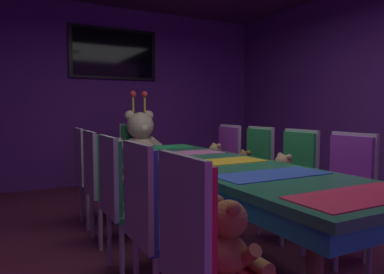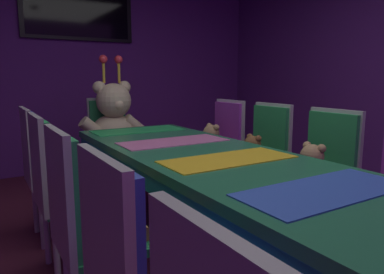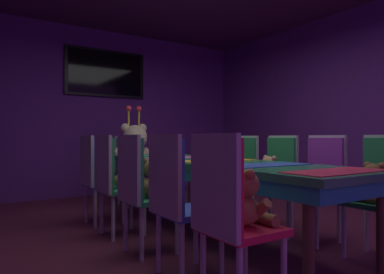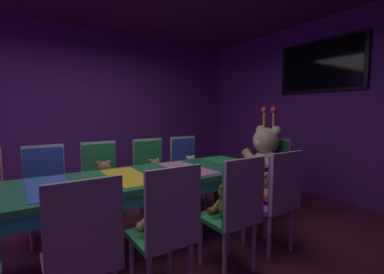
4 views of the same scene
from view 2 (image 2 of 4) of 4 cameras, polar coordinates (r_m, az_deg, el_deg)
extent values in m
cube|color=#59267F|center=(4.91, -17.58, 11.44)|extent=(5.20, 0.12, 2.80)
cube|color=#26724C|center=(2.02, 5.88, -4.31)|extent=(0.90, 3.06, 0.05)
cube|color=teal|center=(2.04, 5.84, -6.36)|extent=(0.88, 3.00, 0.10)
cylinder|color=#4C3826|center=(3.44, -3.02, -4.85)|extent=(0.07, 0.07, 0.69)
cylinder|color=#4C3826|center=(3.16, -15.41, -6.46)|extent=(0.07, 0.07, 0.69)
cube|color=blue|center=(1.56, 20.54, -7.92)|extent=(0.77, 0.32, 0.01)
cube|color=yellow|center=(2.01, 5.89, -3.53)|extent=(0.77, 0.32, 0.01)
cube|color=pink|center=(2.55, -2.94, -0.73)|extent=(0.77, 0.32, 0.01)
cube|color=green|center=(3.13, -8.60, 1.08)|extent=(0.77, 0.32, 0.01)
cube|color=#2D47B2|center=(1.10, -12.63, -16.78)|extent=(0.05, 0.38, 0.50)
cube|color=#B2B2B7|center=(1.10, -13.75, -16.97)|extent=(0.03, 0.41, 0.55)
cube|color=#268C4C|center=(1.77, -13.21, -15.99)|extent=(0.40, 0.40, 0.04)
cube|color=#268C4C|center=(1.63, -19.64, -8.35)|extent=(0.05, 0.38, 0.50)
cube|color=#B2B2B7|center=(1.63, -20.39, -8.43)|extent=(0.03, 0.41, 0.55)
cylinder|color=#B2B2B7|center=(2.06, -9.94, -19.27)|extent=(0.04, 0.04, 0.42)
ellipsoid|color=olive|center=(1.73, -13.34, -12.72)|extent=(0.20, 0.20, 0.16)
sphere|color=olive|center=(1.68, -12.95, -8.03)|extent=(0.16, 0.16, 0.16)
sphere|color=#AE7747|center=(1.70, -11.17, -8.18)|extent=(0.06, 0.06, 0.06)
sphere|color=olive|center=(1.72, -14.24, -5.62)|extent=(0.06, 0.06, 0.06)
sphere|color=olive|center=(1.61, -12.95, -6.63)|extent=(0.06, 0.06, 0.06)
cylinder|color=olive|center=(1.82, -13.10, -10.96)|extent=(0.06, 0.14, 0.13)
cylinder|color=olive|center=(1.65, -10.83, -13.18)|extent=(0.06, 0.14, 0.13)
cylinder|color=olive|center=(1.83, -9.80, -13.09)|extent=(0.07, 0.15, 0.07)
cylinder|color=olive|center=(1.74, -8.46, -14.30)|extent=(0.07, 0.15, 0.07)
cube|color=#268C4C|center=(2.35, -17.99, -9.74)|extent=(0.40, 0.40, 0.04)
cube|color=#268C4C|center=(2.24, -22.81, -3.74)|extent=(0.05, 0.38, 0.50)
cube|color=#B2B2B7|center=(2.24, -23.36, -3.79)|extent=(0.03, 0.41, 0.55)
cylinder|color=#B2B2B7|center=(2.61, -15.06, -13.02)|extent=(0.04, 0.04, 0.42)
cylinder|color=#B2B2B7|center=(2.33, -12.75, -15.77)|extent=(0.04, 0.04, 0.42)
cylinder|color=#B2B2B7|center=(2.55, -22.18, -13.96)|extent=(0.04, 0.04, 0.42)
cylinder|color=#B2B2B7|center=(2.26, -20.80, -16.97)|extent=(0.04, 0.04, 0.42)
ellipsoid|color=#9E7247|center=(2.32, -18.11, -7.43)|extent=(0.18, 0.18, 0.14)
sphere|color=#9E7247|center=(2.29, -17.89, -4.30)|extent=(0.14, 0.14, 0.14)
sphere|color=tan|center=(2.30, -16.70, -4.43)|extent=(0.05, 0.05, 0.05)
sphere|color=#9E7247|center=(2.32, -18.65, -2.77)|extent=(0.05, 0.05, 0.05)
sphere|color=#9E7247|center=(2.22, -18.03, -3.29)|extent=(0.05, 0.05, 0.05)
cylinder|color=#9E7247|center=(2.41, -17.77, -6.45)|extent=(0.05, 0.13, 0.12)
cylinder|color=#9E7247|center=(2.24, -16.68, -7.58)|extent=(0.05, 0.13, 0.12)
cylinder|color=#9E7247|center=(2.40, -15.59, -7.92)|extent=(0.06, 0.13, 0.06)
cylinder|color=#9E7247|center=(2.32, -14.94, -8.55)|extent=(0.06, 0.13, 0.06)
cube|color=#2D47B2|center=(2.87, -20.43, -6.39)|extent=(0.40, 0.40, 0.04)
cube|color=#2D47B2|center=(2.78, -24.39, -1.40)|extent=(0.05, 0.38, 0.50)
cube|color=#B2B2B7|center=(2.78, -24.83, -1.44)|extent=(0.03, 0.41, 0.55)
cylinder|color=#B2B2B7|center=(3.11, -17.83, -9.42)|extent=(0.04, 0.04, 0.42)
cylinder|color=#B2B2B7|center=(2.82, -16.27, -11.35)|extent=(0.04, 0.04, 0.42)
cylinder|color=#B2B2B7|center=(3.06, -23.74, -10.10)|extent=(0.04, 0.04, 0.42)
cylinder|color=#B2B2B7|center=(2.76, -22.82, -12.16)|extent=(0.04, 0.04, 0.42)
ellipsoid|color=beige|center=(2.84, -20.54, -4.52)|extent=(0.17, 0.17, 0.14)
sphere|color=beige|center=(2.82, -20.38, -2.01)|extent=(0.14, 0.14, 0.14)
sphere|color=#FDDCAD|center=(2.83, -19.43, -2.13)|extent=(0.05, 0.05, 0.05)
sphere|color=beige|center=(2.86, -20.95, -0.83)|extent=(0.05, 0.05, 0.05)
sphere|color=beige|center=(2.76, -20.55, -1.17)|extent=(0.05, 0.05, 0.05)
cylinder|color=beige|center=(2.93, -20.19, -3.81)|extent=(0.05, 0.12, 0.12)
cylinder|color=beige|center=(2.76, -19.49, -4.55)|extent=(0.05, 0.12, 0.12)
cylinder|color=beige|center=(2.92, -18.47, -4.99)|extent=(0.06, 0.13, 0.06)
cylinder|color=beige|center=(2.83, -18.05, -5.41)|extent=(0.06, 0.13, 0.06)
cylinder|color=#B2B2B7|center=(2.55, 27.76, -14.40)|extent=(0.04, 0.04, 0.42)
cylinder|color=#B2B2B7|center=(2.30, 23.45, -16.71)|extent=(0.04, 0.04, 0.42)
cube|color=#268C4C|center=(2.55, 18.57, -8.26)|extent=(0.40, 0.40, 0.04)
cube|color=#268C4C|center=(2.62, 21.43, -1.84)|extent=(0.05, 0.38, 0.50)
cube|color=#B2B2B7|center=(2.64, 21.72, -1.79)|extent=(0.03, 0.41, 0.55)
cylinder|color=#B2B2B7|center=(2.83, 17.95, -11.32)|extent=(0.04, 0.04, 0.42)
cylinder|color=#B2B2B7|center=(2.65, 23.30, -13.10)|extent=(0.04, 0.04, 0.42)
cylinder|color=#B2B2B7|center=(2.61, 13.23, -12.91)|extent=(0.04, 0.04, 0.42)
cylinder|color=#B2B2B7|center=(2.42, 18.72, -15.08)|extent=(0.04, 0.04, 0.42)
ellipsoid|color=tan|center=(2.52, 18.70, -5.97)|extent=(0.19, 0.19, 0.16)
sphere|color=tan|center=(2.47, 18.61, -2.90)|extent=(0.16, 0.16, 0.16)
sphere|color=tan|center=(2.44, 17.79, -3.32)|extent=(0.06, 0.06, 0.06)
sphere|color=tan|center=(2.44, 19.99, -1.75)|extent=(0.06, 0.06, 0.06)
sphere|color=tan|center=(2.51, 17.92, -1.32)|extent=(0.06, 0.06, 0.06)
cylinder|color=tan|center=(2.43, 19.86, -6.24)|extent=(0.05, 0.14, 0.13)
cylinder|color=tan|center=(2.55, 16.46, -5.32)|extent=(0.05, 0.14, 0.13)
cylinder|color=tan|center=(2.41, 17.61, -7.91)|extent=(0.07, 0.15, 0.07)
cylinder|color=tan|center=(2.47, 15.81, -7.37)|extent=(0.07, 0.15, 0.07)
cube|color=#268C4C|center=(2.98, 9.72, -5.33)|extent=(0.40, 0.40, 0.04)
cube|color=#268C4C|center=(3.04, 12.42, 0.09)|extent=(0.05, 0.38, 0.50)
cube|color=#B2B2B7|center=(3.06, 12.72, 0.12)|extent=(0.03, 0.41, 0.55)
cylinder|color=#B2B2B7|center=(3.26, 9.90, -8.25)|extent=(0.04, 0.04, 0.42)
cylinder|color=#B2B2B7|center=(3.04, 13.91, -9.71)|extent=(0.04, 0.04, 0.42)
cylinder|color=#B2B2B7|center=(3.07, 5.32, -9.29)|extent=(0.04, 0.04, 0.42)
cylinder|color=#B2B2B7|center=(2.83, 9.25, -10.99)|extent=(0.04, 0.04, 0.42)
ellipsoid|color=brown|center=(2.96, 9.77, -3.52)|extent=(0.17, 0.17, 0.14)
sphere|color=brown|center=(2.92, 9.61, -1.15)|extent=(0.14, 0.14, 0.14)
sphere|color=#99663C|center=(2.89, 8.89, -1.44)|extent=(0.05, 0.05, 0.05)
sphere|color=brown|center=(2.88, 10.55, -0.25)|extent=(0.05, 0.05, 0.05)
sphere|color=brown|center=(2.96, 9.20, 0.04)|extent=(0.05, 0.05, 0.05)
cylinder|color=brown|center=(2.87, 10.38, -3.66)|extent=(0.05, 0.12, 0.12)
cylinder|color=brown|center=(2.99, 8.16, -3.03)|extent=(0.05, 0.12, 0.12)
cylinder|color=brown|center=(2.86, 8.62, -4.89)|extent=(0.06, 0.13, 0.06)
cylinder|color=brown|center=(2.93, 7.46, -4.52)|extent=(0.06, 0.13, 0.06)
cube|color=purple|center=(3.38, 3.27, -3.42)|extent=(0.40, 0.40, 0.04)
cube|color=purple|center=(3.44, 5.78, 1.33)|extent=(0.05, 0.38, 0.50)
cube|color=#B2B2B7|center=(3.45, 6.07, 1.35)|extent=(0.03, 0.41, 0.55)
cylinder|color=#B2B2B7|center=(3.66, 3.89, -6.17)|extent=(0.04, 0.04, 0.42)
cylinder|color=#B2B2B7|center=(3.41, 7.00, -7.38)|extent=(0.04, 0.04, 0.42)
cylinder|color=#B2B2B7|center=(3.49, -0.45, -6.92)|extent=(0.04, 0.04, 0.42)
cylinder|color=#B2B2B7|center=(3.23, 2.49, -8.28)|extent=(0.04, 0.04, 0.42)
ellipsoid|color=tan|center=(3.36, 3.29, -1.68)|extent=(0.19, 0.19, 0.15)
sphere|color=tan|center=(3.33, 3.07, 0.63)|extent=(0.15, 0.15, 0.15)
sphere|color=tan|center=(3.30, 2.31, 0.36)|extent=(0.06, 0.06, 0.06)
sphere|color=tan|center=(3.28, 3.89, 1.52)|extent=(0.06, 0.06, 0.06)
sphere|color=tan|center=(3.38, 2.76, 1.75)|extent=(0.06, 0.06, 0.06)
cylinder|color=tan|center=(3.26, 3.67, -1.77)|extent=(0.05, 0.14, 0.13)
cylinder|color=tan|center=(3.42, 1.83, -1.23)|extent=(0.05, 0.14, 0.13)
cylinder|color=tan|center=(3.26, 1.97, -2.95)|extent=(0.07, 0.14, 0.07)
cylinder|color=tan|center=(3.35, 1.01, -2.63)|extent=(0.07, 0.14, 0.07)
cube|color=#268C4C|center=(3.78, -12.30, -2.25)|extent=(0.40, 0.40, 0.04)
cube|color=#268C4C|center=(3.91, -13.30, 2.10)|extent=(0.38, 0.05, 0.50)
cube|color=#B2B2B7|center=(3.93, -13.40, 2.13)|extent=(0.41, 0.03, 0.55)
cylinder|color=#B2B2B7|center=(4.03, -10.78, -4.83)|extent=(0.04, 0.04, 0.42)
cylinder|color=#B2B2B7|center=(3.74, -9.04, -5.90)|extent=(0.04, 0.04, 0.42)
cylinder|color=#B2B2B7|center=(3.94, -15.16, -5.35)|extent=(0.04, 0.04, 0.42)
cylinder|color=#B2B2B7|center=(3.64, -13.74, -6.50)|extent=(0.04, 0.04, 0.42)
ellipsoid|color=beige|center=(3.74, -12.41, 0.92)|extent=(0.43, 0.43, 0.35)
sphere|color=beige|center=(3.68, -12.39, 5.69)|extent=(0.35, 0.35, 0.35)
sphere|color=#FDDCAD|center=(3.57, -11.75, 5.18)|extent=(0.13, 0.13, 0.13)
sphere|color=beige|center=(3.75, -10.75, 7.81)|extent=(0.13, 0.13, 0.13)
sphere|color=beige|center=(3.67, -14.61, 7.64)|extent=(0.13, 0.13, 0.13)
cylinder|color=beige|center=(3.73, -8.83, 1.54)|extent=(0.31, 0.12, 0.29)
cylinder|color=beige|center=(3.59, -15.25, 1.01)|extent=(0.31, 0.12, 0.29)
cylinder|color=beige|center=(3.54, -9.09, -1.39)|extent=(0.33, 0.15, 0.15)
cylinder|color=beige|center=(3.46, -12.62, -1.74)|extent=(0.33, 0.15, 0.15)
cylinder|color=gold|center=(3.73, -11.59, 10.24)|extent=(0.03, 0.03, 0.23)
sphere|color=#E5333F|center=(3.74, -11.65, 12.02)|extent=(0.08, 0.08, 0.08)
cylinder|color=gold|center=(3.68, -13.92, 10.17)|extent=(0.03, 0.03, 0.23)
sphere|color=#E5333F|center=(3.69, -14.00, 11.97)|extent=(0.08, 0.08, 0.08)
cube|color=black|center=(4.89, -17.71, 19.11)|extent=(1.36, 0.05, 0.79)
cube|color=black|center=(4.87, -17.64, 19.17)|extent=(1.26, 0.01, 0.71)
camera|label=1|loc=(0.91, 169.62, -11.68)|focal=32.86mm
camera|label=3|loc=(1.46, -174.30, -18.61)|focal=33.24mm
camera|label=4|loc=(3.61, 47.95, 8.69)|focal=24.65mm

